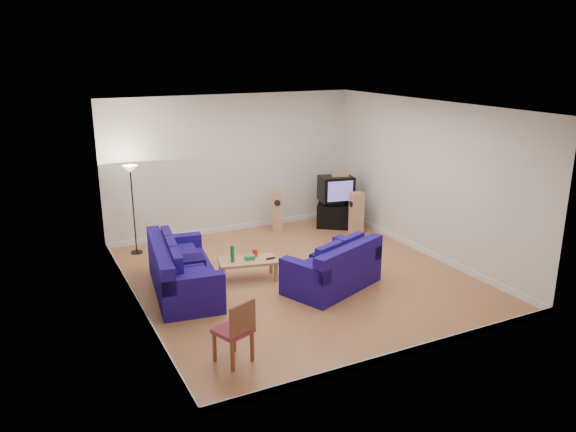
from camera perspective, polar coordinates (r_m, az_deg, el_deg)
name	(u,v)px	position (r m, az deg, el deg)	size (l,w,h in m)	color
room	(298,198)	(10.24, 1.00, 1.81)	(6.01, 6.51, 3.21)	brown
sofa_three_seat	(180,274)	(10.18, -10.91, -5.77)	(1.32, 2.46, 0.91)	#140460
sofa_loveseat	(334,271)	(10.16, 4.73, -5.56)	(2.00, 1.57, 0.88)	#140460
coffee_table	(248,262)	(10.52, -4.10, -4.73)	(1.17, 0.76, 0.39)	tan
bottle	(232,254)	(10.37, -5.67, -3.85)	(0.07, 0.07, 0.32)	#197233
tissue_box	(250,258)	(10.49, -3.92, -4.24)	(0.20, 0.11, 0.08)	green
red_canister	(255,253)	(10.65, -3.36, -3.73)	(0.10, 0.10, 0.14)	red
remote	(271,258)	(10.52, -1.76, -4.32)	(0.18, 0.06, 0.02)	black
tv_stand	(337,216)	(13.65, 5.00, 0.04)	(0.94, 0.52, 0.57)	black
av_receiver	(336,203)	(13.52, 4.88, 1.34)	(0.39, 0.32, 0.09)	black
television	(336,188)	(13.48, 4.91, 2.81)	(0.86, 0.70, 0.60)	black
centre_speaker	(340,173)	(13.41, 5.32, 4.33)	(0.40, 0.16, 0.14)	tan
speaker_left	(277,211)	(13.22, -1.11, 0.53)	(0.33, 0.36, 1.00)	tan
speaker_right	(356,213)	(13.16, 6.97, 0.30)	(0.32, 0.25, 0.99)	tan
floor_lamp	(131,181)	(11.96, -15.66, 3.42)	(0.32, 0.32, 1.89)	black
dining_chair	(236,329)	(7.78, -5.28, -11.32)	(0.58, 0.58, 0.93)	brown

